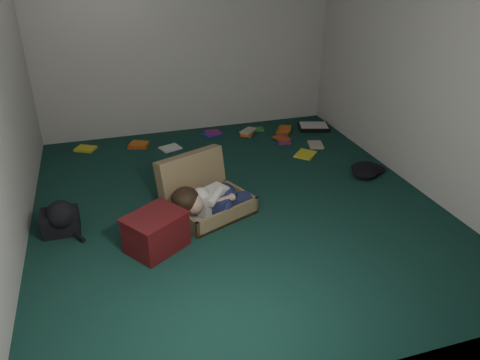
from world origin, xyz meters
TOP-DOWN VIEW (x-y plane):
  - floor at (0.00, 0.00)m, footprint 4.50×4.50m
  - wall_back at (0.00, 2.25)m, footprint 4.50×0.00m
  - wall_front at (0.00, -2.25)m, footprint 4.50×0.00m
  - wall_right at (2.00, 0.00)m, footprint 0.00×4.50m
  - suitcase at (-0.34, 0.00)m, footprint 0.96×0.95m
  - person at (-0.31, -0.19)m, footprint 0.83×0.43m
  - maroon_bin at (-0.89, -0.54)m, footprint 0.63×0.60m
  - backpack at (-1.70, -0.03)m, footprint 0.42×0.33m
  - clothing_pile at (1.70, 0.21)m, footprint 0.41×0.34m
  - paper_tray at (1.70, 1.74)m, footprint 0.50×0.43m
  - book_scatter at (0.42, 1.64)m, footprint 3.13×1.31m

SIDE VIEW (x-z plane):
  - floor at x=0.00m, z-range 0.00..0.00m
  - book_scatter at x=0.42m, z-range 0.00..0.02m
  - paper_tray at x=1.70m, z-range 0.00..0.06m
  - clothing_pile at x=1.70m, z-range 0.00..0.13m
  - backpack at x=-1.70m, z-range 0.00..0.25m
  - suitcase at x=-0.34m, z-range -0.11..0.44m
  - maroon_bin at x=-0.89m, z-range 0.00..0.34m
  - person at x=-0.31m, z-range 0.04..0.38m
  - wall_back at x=0.00m, z-range -0.95..3.55m
  - wall_front at x=0.00m, z-range -0.95..3.55m
  - wall_right at x=2.00m, z-range -0.95..3.55m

